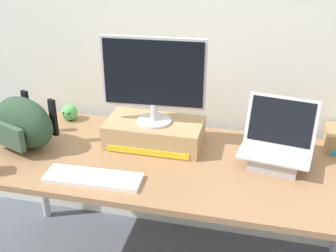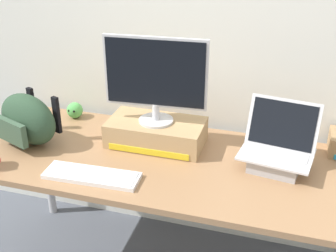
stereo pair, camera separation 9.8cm
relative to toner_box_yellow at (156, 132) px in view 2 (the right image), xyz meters
name	(u,v)px [view 2 (the right image)]	position (x,y,z in m)	size (l,w,h in m)	color
back_wall	(194,21)	(0.10, 0.34, 0.49)	(7.00, 0.10, 2.60)	silver
desk	(168,171)	(0.10, -0.14, -0.13)	(1.92, 0.76, 0.74)	#99704C
toner_box_yellow	(156,132)	(0.00, 0.00, 0.00)	(0.48, 0.26, 0.12)	tan
desktop_monitor	(155,78)	(0.00, 0.00, 0.29)	(0.50, 0.17, 0.43)	silver
open_laptop	(277,155)	(0.60, -0.06, 0.00)	(0.35, 0.29, 0.30)	#ADADB2
external_keyboard	(92,175)	(-0.18, -0.38, -0.05)	(0.44, 0.15, 0.02)	white
messenger_backpack	(27,119)	(-0.62, -0.17, 0.07)	(0.40, 0.30, 0.26)	#28422D
plush_toy	(75,110)	(-0.54, 0.16, -0.02)	(0.09, 0.09, 0.09)	#56B256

